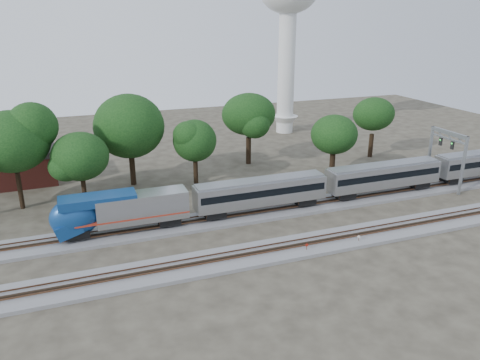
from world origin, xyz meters
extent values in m
plane|color=#383328|center=(0.00, 0.00, 0.00)|extent=(160.00, 160.00, 0.00)
cube|color=slate|center=(0.00, 6.00, 0.20)|extent=(160.00, 5.00, 0.40)
cube|color=brown|center=(0.00, 5.28, 0.66)|extent=(160.00, 0.08, 0.15)
cube|color=brown|center=(0.00, 6.72, 0.66)|extent=(160.00, 0.08, 0.15)
cube|color=slate|center=(0.00, -4.00, 0.20)|extent=(160.00, 5.00, 0.40)
cube|color=brown|center=(0.00, -4.72, 0.66)|extent=(160.00, 0.08, 0.15)
cube|color=brown|center=(0.00, -3.28, 0.66)|extent=(160.00, 0.08, 0.15)
cube|color=#AAACB1|center=(-13.17, 6.00, 3.23)|extent=(10.41, 2.95, 3.24)
ellipsoid|color=navy|center=(-20.64, 6.00, 2.99)|extent=(5.30, 3.06, 4.52)
cube|color=navy|center=(-17.99, 6.00, 4.76)|extent=(8.35, 2.89, 0.98)
cube|color=black|center=(-20.15, 6.00, 3.97)|extent=(0.44, 2.26, 1.29)
cube|color=#9D2B18|center=(-14.35, 6.00, 2.40)|extent=(12.77, 2.99, 0.18)
cube|color=black|center=(-20.49, 6.00, 1.17)|extent=(2.55, 2.16, 0.88)
cube|color=black|center=(-10.18, 6.00, 1.17)|extent=(2.55, 2.16, 0.88)
cube|color=#AAACB1|center=(1.67, 6.00, 3.09)|extent=(17.09, 2.95, 2.95)
cube|color=black|center=(1.67, 6.00, 3.38)|extent=(16.50, 3.00, 0.88)
cube|color=gray|center=(1.67, 6.00, 4.61)|extent=(16.69, 2.36, 0.34)
cube|color=black|center=(-4.52, 6.00, 1.17)|extent=(2.55, 2.16, 0.88)
cube|color=black|center=(7.85, 6.00, 1.17)|extent=(2.55, 2.16, 0.88)
cube|color=#AAACB1|center=(20.14, 6.00, 3.09)|extent=(17.09, 2.95, 2.95)
cube|color=black|center=(20.14, 6.00, 3.38)|extent=(16.50, 3.00, 0.88)
cube|color=gray|center=(20.14, 6.00, 4.61)|extent=(16.69, 2.36, 0.34)
cube|color=black|center=(13.96, 6.00, 1.17)|extent=(2.55, 2.16, 0.88)
cube|color=black|center=(26.33, 6.00, 1.17)|extent=(2.55, 2.16, 0.88)
cube|color=black|center=(32.43, 6.00, 1.17)|extent=(2.55, 2.16, 0.88)
cylinder|color=#512D19|center=(2.29, -5.25, 0.49)|extent=(0.07, 0.07, 0.99)
cylinder|color=#A2180B|center=(2.29, -5.25, 0.93)|extent=(0.35, 0.04, 0.35)
cylinder|color=#512D19|center=(8.73, -5.37, 0.46)|extent=(0.06, 0.06, 0.92)
cylinder|color=silver|center=(8.73, -5.37, 0.87)|extent=(0.31, 0.16, 0.33)
cube|color=#512D19|center=(6.35, -5.46, 0.15)|extent=(0.50, 0.30, 0.30)
cylinder|color=silver|center=(24.01, 45.85, 12.44)|extent=(3.55, 3.55, 24.87)
cone|color=silver|center=(24.01, 45.85, 1.78)|extent=(5.69, 5.69, 3.55)
cube|color=gray|center=(30.80, 2.70, 4.25)|extent=(0.33, 0.33, 8.50)
cube|color=gray|center=(30.80, 9.30, 4.25)|extent=(0.33, 0.33, 8.50)
cube|color=gray|center=(30.80, 6.00, 8.21)|extent=(0.38, 6.99, 0.57)
cube|color=gray|center=(30.80, 6.00, 7.36)|extent=(0.24, 6.99, 0.24)
cube|color=black|center=(30.52, 4.87, 6.70)|extent=(0.24, 0.47, 1.13)
cube|color=black|center=(30.52, 7.13, 6.70)|extent=(0.24, 0.47, 1.13)
cube|color=maroon|center=(-28.05, 29.86, 2.16)|extent=(11.06, 7.93, 4.32)
cube|color=black|center=(-28.05, 29.86, 4.81)|extent=(11.27, 8.14, 0.97)
cylinder|color=black|center=(-27.00, 18.82, 2.45)|extent=(0.70, 0.70, 4.90)
ellipsoid|color=black|center=(-27.00, 18.82, 9.10)|extent=(9.24, 9.24, 7.85)
cylinder|color=black|center=(-19.16, 16.63, 1.87)|extent=(0.70, 0.70, 3.75)
ellipsoid|color=black|center=(-19.16, 16.63, 6.96)|extent=(7.06, 7.06, 6.00)
cylinder|color=black|center=(-11.90, 23.15, 2.41)|extent=(0.70, 0.70, 4.82)
ellipsoid|color=black|center=(-11.90, 23.15, 8.96)|extent=(9.10, 9.10, 7.73)
cylinder|color=black|center=(-3.12, 19.65, 1.84)|extent=(0.70, 0.70, 3.69)
ellipsoid|color=black|center=(-3.12, 19.65, 6.85)|extent=(6.96, 6.96, 5.91)
cylinder|color=black|center=(8.18, 26.92, 2.31)|extent=(0.70, 0.70, 4.62)
ellipsoid|color=black|center=(8.18, 26.92, 8.58)|extent=(8.71, 8.71, 7.40)
cylinder|color=black|center=(18.12, 16.14, 1.82)|extent=(0.70, 0.70, 3.65)
ellipsoid|color=black|center=(18.12, 16.14, 6.77)|extent=(6.88, 6.88, 5.84)
cylinder|color=black|center=(30.24, 23.13, 2.10)|extent=(0.70, 0.70, 4.19)
ellipsoid|color=black|center=(30.24, 23.13, 7.78)|extent=(7.90, 7.90, 6.72)
camera|label=1|loc=(-19.93, -44.64, 24.01)|focal=35.00mm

